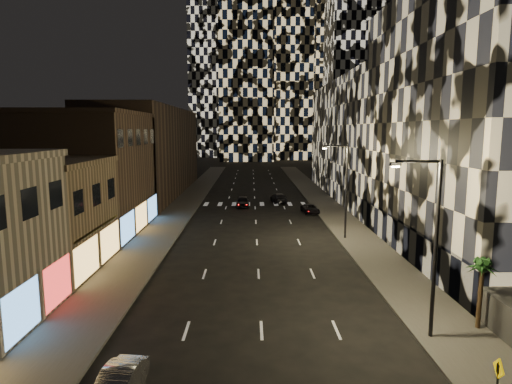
{
  "coord_description": "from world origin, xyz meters",
  "views": [
    {
      "loc": [
        -0.54,
        -10.41,
        10.57
      ],
      "look_at": [
        -0.18,
        20.84,
        6.0
      ],
      "focal_mm": 30.0,
      "sensor_mm": 36.0,
      "label": 1
    }
  ],
  "objects_px": {
    "car_dark_oncoming": "(279,198)",
    "car_dark_rightlane": "(310,209)",
    "streetlight_near": "(431,236)",
    "ped_sign": "(498,379)",
    "car_dark_midlane": "(243,202)",
    "streetlight_far": "(344,185)",
    "palm_tree": "(482,270)"
  },
  "relations": [
    {
      "from": "car_dark_rightlane",
      "to": "ped_sign",
      "type": "relative_size",
      "value": 1.72
    },
    {
      "from": "streetlight_near",
      "to": "ped_sign",
      "type": "xyz_separation_m",
      "value": [
        -0.06,
        -6.33,
        -3.63
      ]
    },
    {
      "from": "streetlight_near",
      "to": "car_dark_rightlane",
      "type": "relative_size",
      "value": 2.22
    },
    {
      "from": "car_dark_oncoming",
      "to": "car_dark_rightlane",
      "type": "height_order",
      "value": "car_dark_oncoming"
    },
    {
      "from": "car_dark_midlane",
      "to": "palm_tree",
      "type": "xyz_separation_m",
      "value": [
        13.19,
        -37.01,
        2.58
      ]
    },
    {
      "from": "car_dark_rightlane",
      "to": "streetlight_far",
      "type": "bearing_deg",
      "value": -89.1
    },
    {
      "from": "car_dark_rightlane",
      "to": "palm_tree",
      "type": "xyz_separation_m",
      "value": [
        4.5,
        -32.25,
        2.73
      ]
    },
    {
      "from": "streetlight_far",
      "to": "car_dark_midlane",
      "type": "distance_m",
      "value": 21.04
    },
    {
      "from": "car_dark_rightlane",
      "to": "ped_sign",
      "type": "bearing_deg",
      "value": -93.1
    },
    {
      "from": "car_dark_rightlane",
      "to": "palm_tree",
      "type": "height_order",
      "value": "palm_tree"
    },
    {
      "from": "palm_tree",
      "to": "car_dark_midlane",
      "type": "bearing_deg",
      "value": 109.61
    },
    {
      "from": "car_dark_midlane",
      "to": "car_dark_oncoming",
      "type": "relative_size",
      "value": 0.9
    },
    {
      "from": "streetlight_far",
      "to": "palm_tree",
      "type": "bearing_deg",
      "value": -80.66
    },
    {
      "from": "streetlight_far",
      "to": "car_dark_rightlane",
      "type": "height_order",
      "value": "streetlight_far"
    },
    {
      "from": "streetlight_near",
      "to": "palm_tree",
      "type": "height_order",
      "value": "streetlight_near"
    },
    {
      "from": "streetlight_near",
      "to": "streetlight_far",
      "type": "bearing_deg",
      "value": 90.0
    },
    {
      "from": "car_dark_midlane",
      "to": "car_dark_oncoming",
      "type": "bearing_deg",
      "value": 30.9
    },
    {
      "from": "palm_tree",
      "to": "ped_sign",
      "type": "bearing_deg",
      "value": -113.92
    },
    {
      "from": "car_dark_oncoming",
      "to": "palm_tree",
      "type": "xyz_separation_m",
      "value": [
        8.0,
        -40.3,
        2.61
      ]
    },
    {
      "from": "streetlight_near",
      "to": "car_dark_midlane",
      "type": "height_order",
      "value": "streetlight_near"
    },
    {
      "from": "car_dark_oncoming",
      "to": "ped_sign",
      "type": "bearing_deg",
      "value": 89.36
    },
    {
      "from": "car_dark_oncoming",
      "to": "car_dark_rightlane",
      "type": "xyz_separation_m",
      "value": [
        3.5,
        -8.05,
        -0.12
      ]
    },
    {
      "from": "ped_sign",
      "to": "car_dark_midlane",
      "type": "bearing_deg",
      "value": 108.78
    },
    {
      "from": "car_dark_midlane",
      "to": "ped_sign",
      "type": "height_order",
      "value": "ped_sign"
    },
    {
      "from": "palm_tree",
      "to": "streetlight_far",
      "type": "bearing_deg",
      "value": 99.34
    },
    {
      "from": "car_dark_midlane",
      "to": "car_dark_rightlane",
      "type": "bearing_deg",
      "value": -30.17
    },
    {
      "from": "car_dark_oncoming",
      "to": "ped_sign",
      "type": "distance_m",
      "value": 47.77
    },
    {
      "from": "streetlight_near",
      "to": "car_dark_midlane",
      "type": "distance_m",
      "value": 39.48
    },
    {
      "from": "streetlight_far",
      "to": "car_dark_oncoming",
      "type": "distance_m",
      "value": 22.23
    },
    {
      "from": "streetlight_near",
      "to": "palm_tree",
      "type": "bearing_deg",
      "value": 15.72
    },
    {
      "from": "car_dark_oncoming",
      "to": "car_dark_rightlane",
      "type": "bearing_deg",
      "value": 107.09
    },
    {
      "from": "palm_tree",
      "to": "car_dark_oncoming",
      "type": "bearing_deg",
      "value": 101.23
    }
  ]
}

